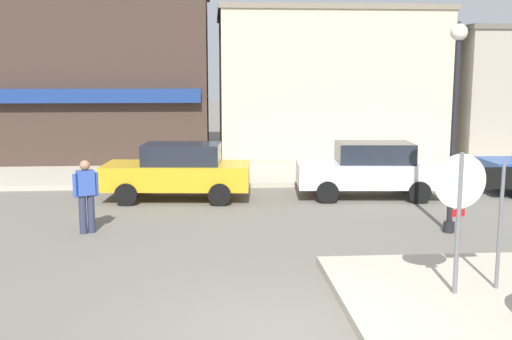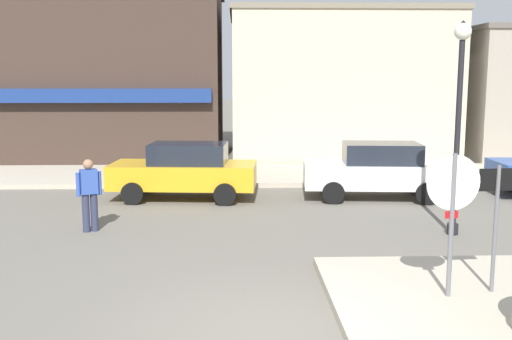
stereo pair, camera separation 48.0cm
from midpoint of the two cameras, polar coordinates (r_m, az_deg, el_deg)
name	(u,v)px [view 1 (the left image)]	position (r m, az deg, el deg)	size (l,w,h in m)	color
ground_plane	(284,332)	(8.32, 0.99, -15.19)	(160.00, 160.00, 0.00)	#6B665B
kerb_far	(241,175)	(20.32, -2.14, -0.48)	(80.00, 4.00, 0.15)	#B7AD99
stop_sign	(459,205)	(9.29, 17.38, -3.18)	(0.82, 0.10, 2.30)	slate
one_way_sign	(501,214)	(9.76, 20.98, -3.91)	(0.60, 0.08, 2.10)	slate
lamp_post	(456,97)	(13.41, 17.50, 6.64)	(0.36, 0.36, 4.54)	black
parked_car_nearest	(178,171)	(16.74, -8.23, -0.05)	(4.12, 2.12, 1.56)	gold
parked_car_second	(370,169)	(17.13, 10.00, 0.11)	(4.12, 2.12, 1.56)	white
pedestrian_crossing_near	(86,194)	(13.55, -16.86, -2.22)	(0.54, 0.35, 1.61)	#2D334C
building_corner_shop	(103,72)	(26.23, -14.86, 9.03)	(8.96, 8.00, 7.14)	#3D2D26
building_storefront_left_near	(324,85)	(25.79, 5.92, 8.04)	(8.94, 6.55, 6.03)	beige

